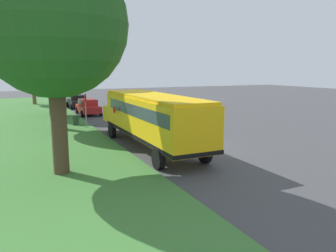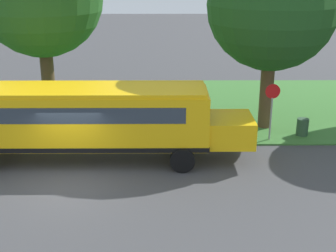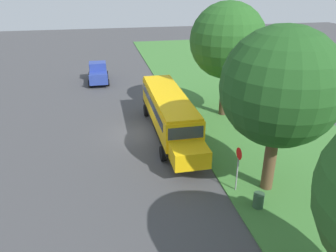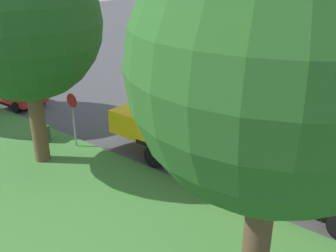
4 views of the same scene
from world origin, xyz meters
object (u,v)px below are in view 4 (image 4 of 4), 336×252
oak_tree_roadside_mid (28,21)px  stop_sign (73,114)px  trash_bin (45,134)px  car_red_nearest (14,90)px  school_bus (252,141)px  oak_tree_beside_bus (271,60)px

oak_tree_roadside_mid → stop_sign: size_ratio=3.34×
stop_sign → oak_tree_roadside_mid: bearing=-177.2°
oak_tree_roadside_mid → trash_bin: (1.20, 1.77, -5.74)m
oak_tree_roadside_mid → stop_sign: oak_tree_roadside_mid is taller
stop_sign → trash_bin: 2.19m
car_red_nearest → stop_sign: bearing=-102.6°
oak_tree_roadside_mid → school_bus: bearing=-64.2°
school_bus → car_red_nearest: 16.20m
school_bus → car_red_nearest: school_bus is taller
oak_tree_beside_bus → trash_bin: oak_tree_beside_bus is taller
school_bus → oak_tree_roadside_mid: 9.88m
school_bus → oak_tree_beside_bus: (-5.43, -2.73, 4.60)m
school_bus → stop_sign: school_bus is taller
school_bus → trash_bin: school_bus is taller
stop_sign → trash_bin: size_ratio=3.04×
trash_bin → stop_sign: bearing=-72.0°
school_bus → car_red_nearest: bearing=91.2°
school_bus → stop_sign: bearing=104.8°
stop_sign → car_red_nearest: bearing=77.4°
oak_tree_beside_bus → oak_tree_roadside_mid: bearing=81.9°
stop_sign → school_bus: bearing=-75.2°
school_bus → oak_tree_beside_bus: bearing=-153.3°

